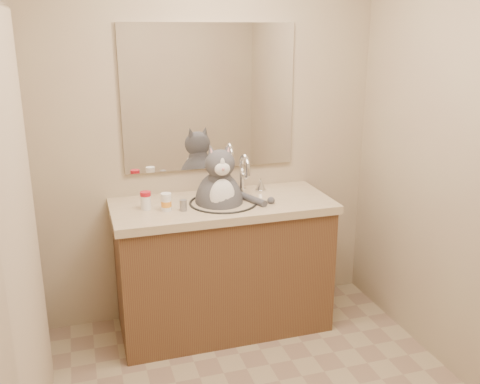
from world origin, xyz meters
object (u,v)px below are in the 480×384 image
at_px(pill_bottle_orange, 166,202).
at_px(grey_canister, 183,205).
at_px(pill_bottle_redcap, 146,200).
at_px(cat, 220,198).

xyz_separation_m(pill_bottle_orange, grey_canister, (0.09, -0.03, -0.02)).
xyz_separation_m(pill_bottle_redcap, pill_bottle_orange, (0.11, -0.06, -0.00)).
bearing_deg(pill_bottle_redcap, pill_bottle_orange, -27.76).
height_order(cat, pill_bottle_orange, cat).
height_order(pill_bottle_orange, grey_canister, pill_bottle_orange).
relative_size(cat, grey_canister, 8.77).
bearing_deg(cat, pill_bottle_orange, -166.88).
relative_size(cat, pill_bottle_orange, 5.54).
distance_m(cat, grey_canister, 0.26).
bearing_deg(cat, grey_canister, -156.54).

